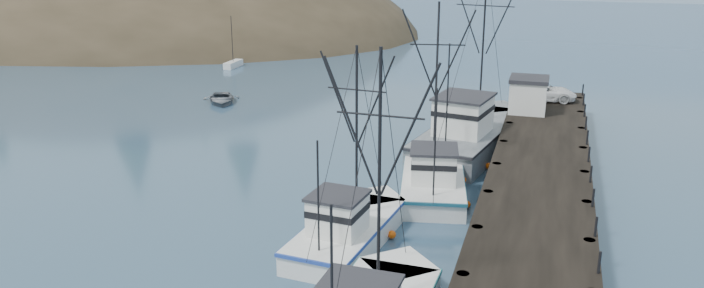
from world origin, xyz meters
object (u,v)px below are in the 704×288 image
pier (540,172)px  pickup_truck (544,92)px  trawler_mid (349,228)px  work_vessel (472,133)px  pier_shed (528,94)px  trawler_far (433,177)px  motorboat (221,103)px

pier → pickup_truck: size_ratio=8.12×
pier → trawler_mid: size_ratio=4.09×
work_vessel → pickup_truck: 10.31m
pier → pier_shed: pier_shed is taller
pier → pickup_truck: bearing=91.3°
pier → trawler_far: (-6.47, -0.48, -0.87)m
trawler_far → pier_shed: bearing=70.6°
trawler_mid → trawler_far: size_ratio=0.89×
trawler_far → trawler_mid: bearing=-107.2°
trawler_mid → pier_shed: size_ratio=3.37×
pier_shed → trawler_mid: bearing=-108.5°
work_vessel → pier_shed: (3.75, 4.68, 2.19)m
pier_shed → motorboat: (-28.72, 3.12, -3.42)m
pier → motorboat: (-30.22, 16.79, -1.69)m
trawler_mid → pier: bearing=45.7°
pier_shed → pickup_truck: size_ratio=0.59×
trawler_far → work_vessel: 9.56m
work_vessel → trawler_far: bearing=-97.3°
trawler_far → pickup_truck: bearing=71.8°
trawler_far → pier_shed: (4.97, 14.15, 2.60)m
pier_shed → pickup_truck: pier_shed is taller
trawler_mid → pickup_truck: 28.93m
work_vessel → pier: bearing=-59.7°
pier_shed → pickup_truck: 4.48m
pier_shed → trawler_far: bearing=-109.4°
trawler_mid → work_vessel: size_ratio=0.64×
trawler_far → motorboat: bearing=144.0°
pier → motorboat: size_ratio=8.69×
pier_shed → motorboat: size_ratio=0.63×
pier → trawler_far: trawler_far is taller
pier → trawler_mid: 13.31m
trawler_mid → work_vessel: bearing=77.8°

